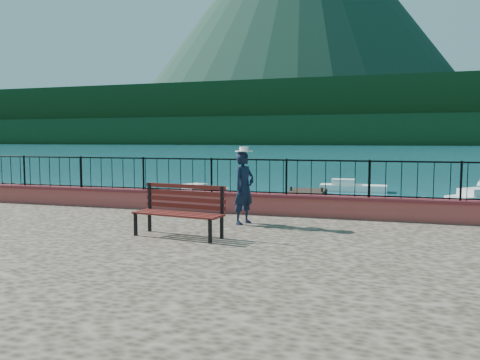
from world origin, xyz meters
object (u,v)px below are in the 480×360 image
Objects in this scene: boat_3 at (201,190)px; boat_4 at (353,185)px; park_bench at (179,222)px; person at (244,188)px; boat_1 at (446,209)px.

boat_3 is 0.80× the size of boat_4.
person is (0.90, 1.89, 0.57)m from park_bench.
person is 19.55m from boat_4.
boat_3 is at bearing 118.08° from park_bench.
person is 0.47× the size of boat_1.
boat_1 is at bearing -7.55° from person.
boat_1 is 10.41m from boat_4.
park_bench is 17.00m from boat_3.
person reaches higher than boat_4.
person is 0.55× the size of boat_3.
boat_4 is (-4.35, 9.45, 0.00)m from boat_1.
boat_1 and boat_4 have the same top height.
park_bench reaches higher than boat_3.
park_bench is at bearing -92.20° from boat_1.
boat_3 and boat_4 have the same top height.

